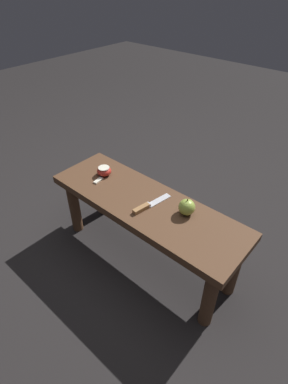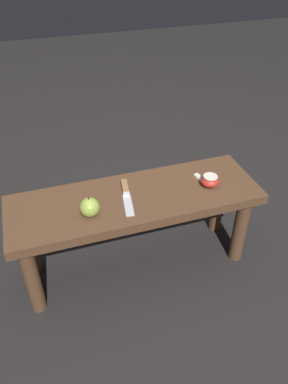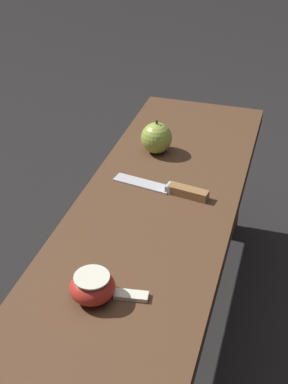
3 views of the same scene
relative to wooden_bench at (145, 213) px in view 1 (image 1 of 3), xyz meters
The scene contains 6 objects.
ground_plane 0.32m from the wooden_bench, ahead, with size 8.00×8.00×0.00m, color black.
wooden_bench is the anchor object (origin of this frame).
knife 0.09m from the wooden_bench, 40.04° to the right, with size 0.06×0.22×0.02m.
apple_whole 0.23m from the wooden_bench, 16.92° to the left, with size 0.08×0.08×0.09m.
apple_cut 0.33m from the wooden_bench, behind, with size 0.08×0.08×0.05m.
apple_slice_near_knife 0.31m from the wooden_bench, behind, with size 0.03×0.06×0.01m.
Camera 1 is at (0.72, -0.83, 1.30)m, focal length 28.00 mm.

